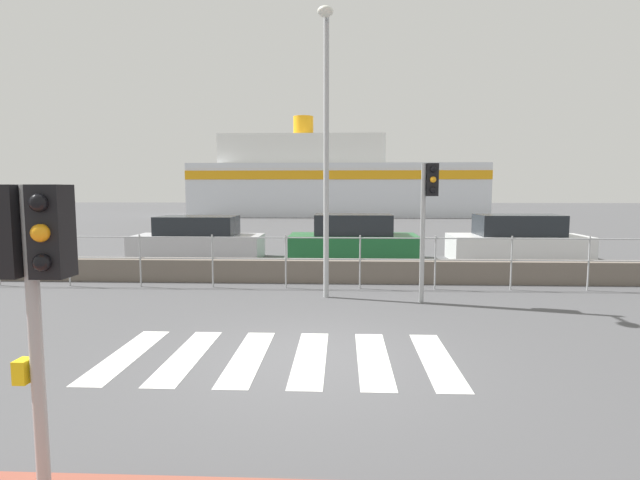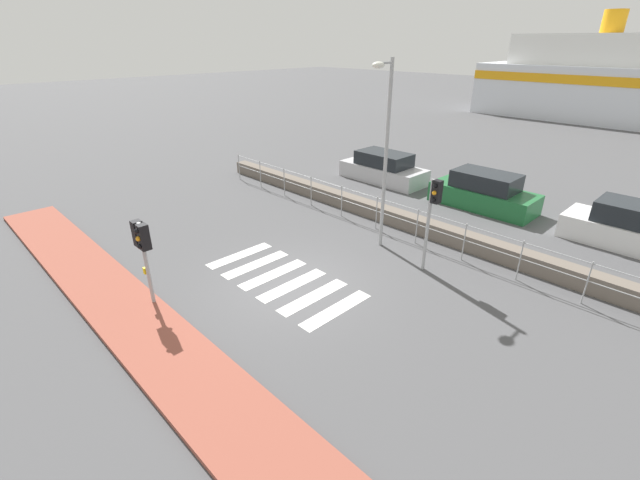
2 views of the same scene
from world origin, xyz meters
name	(u,v)px [view 2 (image 2 of 2)]	position (x,y,z in m)	size (l,w,h in m)	color
ground_plane	(292,285)	(0.00, 0.00, 0.00)	(160.00, 160.00, 0.00)	#4C4C4F
sidewalk_brick	(161,346)	(0.00, -4.10, 0.06)	(24.00, 1.80, 0.12)	#934C3D
crosswalk	(283,279)	(-0.43, 0.00, 0.00)	(4.95, 2.40, 0.01)	silver
seawall	(409,222)	(0.00, 5.93, 0.29)	(22.10, 0.55, 0.58)	#6B6056
harbor_fence	(396,214)	(0.00, 5.05, 0.85)	(19.93, 0.04, 1.30)	#9EA0A3
traffic_light_near	(142,242)	(-1.83, -3.40, 1.91)	(0.58, 0.41, 2.45)	#9EA0A3
traffic_light_far	(433,206)	(2.27, 3.60, 2.16)	(0.34, 0.32, 2.95)	#9EA0A3
streetlamp	(384,138)	(0.11, 3.89, 3.78)	(0.32, 0.91, 6.14)	#9EA0A3
ferry_boat	(630,86)	(-0.62, 38.65, 3.02)	(25.52, 7.91, 8.89)	silver
parked_car_silver	(383,169)	(-4.56, 10.16, 0.63)	(4.44, 1.83, 1.47)	#BCBCC1
parked_car_green	(484,193)	(0.85, 10.16, 0.66)	(4.34, 1.79, 1.55)	#1E6633
parked_car_white	(637,230)	(6.42, 10.16, 0.66)	(4.51, 1.81, 1.55)	silver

